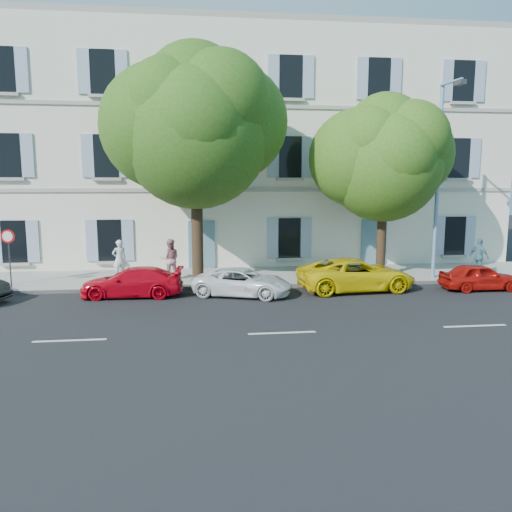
{
  "coord_description": "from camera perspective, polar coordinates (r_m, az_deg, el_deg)",
  "views": [
    {
      "loc": [
        -2.43,
        -17.91,
        4.36
      ],
      "look_at": [
        -0.05,
        2.0,
        1.4
      ],
      "focal_mm": 35.0,
      "sensor_mm": 36.0,
      "label": 1
    }
  ],
  "objects": [
    {
      "name": "street_lamp",
      "position": [
        23.17,
        20.29,
        9.15
      ],
      "size": [
        0.31,
        1.78,
        8.33
      ],
      "color": "#7293BF",
      "rests_on": "sidewalk"
    },
    {
      "name": "car_white_coupe",
      "position": [
        19.36,
        -1.55,
        -3.01
      ],
      "size": [
        4.19,
        2.92,
        1.06
      ],
      "primitive_type": "imported",
      "rotation": [
        0.0,
        0.0,
        1.24
      ],
      "color": "white",
      "rests_on": "ground"
    },
    {
      "name": "car_red_hatchback",
      "position": [
        22.34,
        24.2,
        -2.19
      ],
      "size": [
        3.19,
        1.3,
        1.09
      ],
      "primitive_type": "imported",
      "rotation": [
        0.0,
        0.0,
        1.56
      ],
      "color": "#A9100A",
      "rests_on": "ground"
    },
    {
      "name": "ground",
      "position": [
        18.59,
        0.89,
        -5.17
      ],
      "size": [
        90.0,
        90.0,
        0.0
      ],
      "primitive_type": "plane",
      "color": "black"
    },
    {
      "name": "tree_right",
      "position": [
        22.97,
        14.42,
        10.08
      ],
      "size": [
        5.05,
        5.05,
        7.78
      ],
      "color": "#3A2819",
      "rests_on": "sidewalk"
    },
    {
      "name": "car_red_coupe",
      "position": [
        19.8,
        -13.98,
        -2.91
      ],
      "size": [
        3.97,
        1.79,
        1.13
      ],
      "primitive_type": "imported",
      "rotation": [
        0.0,
        0.0,
        4.66
      ],
      "color": "red",
      "rests_on": "ground"
    },
    {
      "name": "sidewalk",
      "position": [
        22.89,
        -0.6,
        -2.39
      ],
      "size": [
        36.0,
        4.5,
        0.15
      ],
      "primitive_type": "cube",
      "color": "#A09E96",
      "rests_on": "ground"
    },
    {
      "name": "car_yellow_supercar",
      "position": [
        20.67,
        11.36,
        -2.09
      ],
      "size": [
        4.9,
        2.56,
        1.32
      ],
      "primitive_type": "imported",
      "rotation": [
        0.0,
        0.0,
        1.65
      ],
      "color": "yellow",
      "rests_on": "ground"
    },
    {
      "name": "road_sign",
      "position": [
        22.23,
        -26.44,
        1.04
      ],
      "size": [
        0.55,
        0.09,
        2.36
      ],
      "color": "#383A3D",
      "rests_on": "sidewalk"
    },
    {
      "name": "building",
      "position": [
        28.26,
        -1.91,
        11.72
      ],
      "size": [
        28.0,
        7.0,
        12.0
      ],
      "primitive_type": "cube",
      "color": "silver",
      "rests_on": "ground"
    },
    {
      "name": "pedestrian_b",
      "position": [
        22.14,
        -9.8,
        -0.36
      ],
      "size": [
        0.91,
        0.73,
        1.77
      ],
      "primitive_type": "imported",
      "rotation": [
        0.0,
        0.0,
        3.21
      ],
      "color": "#BF7A83",
      "rests_on": "sidewalk"
    },
    {
      "name": "tree_left",
      "position": [
        21.35,
        -6.92,
        13.61
      ],
      "size": [
        6.19,
        6.19,
        9.59
      ],
      "color": "#3A2819",
      "rests_on": "sidewalk"
    },
    {
      "name": "pedestrian_c",
      "position": [
        25.06,
        24.14,
        -0.08
      ],
      "size": [
        0.74,
        1.06,
        1.67
      ],
      "primitive_type": "imported",
      "rotation": [
        0.0,
        0.0,
        1.95
      ],
      "color": "teal",
      "rests_on": "sidewalk"
    },
    {
      "name": "kerb",
      "position": [
        20.78,
        0.05,
        -3.49
      ],
      "size": [
        36.0,
        0.16,
        0.16
      ],
      "primitive_type": "cube",
      "color": "#9E998E",
      "rests_on": "ground"
    },
    {
      "name": "pedestrian_a",
      "position": [
        22.88,
        -15.34,
        -0.33
      ],
      "size": [
        0.74,
        0.63,
        1.71
      ],
      "primitive_type": "imported",
      "rotation": [
        0.0,
        0.0,
        3.57
      ],
      "color": "silver",
      "rests_on": "sidewalk"
    }
  ]
}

